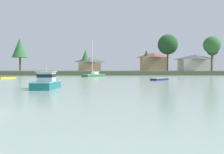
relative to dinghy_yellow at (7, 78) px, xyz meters
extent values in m
cube|color=#4C563D|center=(15.17, 55.03, 0.55)|extent=(195.03, 55.50, 1.44)
cube|color=gold|center=(0.00, 0.00, -0.03)|extent=(3.53, 3.51, 0.66)
cube|color=brown|center=(0.00, 0.00, 0.30)|extent=(3.71, 3.69, 0.05)
cube|color=tan|center=(0.00, 0.00, 0.26)|extent=(0.92, 0.93, 0.03)
cube|color=#236B3D|center=(18.86, 13.65, -0.07)|extent=(6.50, 7.93, 1.12)
cube|color=#CCB78E|center=(18.86, 13.65, 0.51)|extent=(6.00, 7.38, 0.04)
cube|color=silver|center=(19.10, 13.98, 0.77)|extent=(2.18, 2.27, 0.49)
cylinder|color=silver|center=(18.48, 13.11, 5.15)|extent=(0.16, 0.16, 9.24)
cylinder|color=silver|center=(19.43, 14.45, 1.12)|extent=(1.99, 2.74, 0.13)
cylinder|color=silver|center=(19.43, 14.45, 1.17)|extent=(1.81, 2.48, 0.14)
cylinder|color=#999999|center=(17.54, 11.78, 5.12)|extent=(1.91, 2.69, 9.19)
cube|color=navy|center=(31.97, -10.94, -0.04)|extent=(3.78, 3.59, 0.57)
cube|color=#C6B289|center=(31.97, -10.94, 0.24)|extent=(3.97, 3.77, 0.05)
cube|color=tan|center=(31.97, -10.94, 0.20)|extent=(0.92, 1.02, 0.03)
cube|color=#196B70|center=(15.27, -31.52, 0.01)|extent=(2.19, 6.02, 1.24)
cone|color=#196B70|center=(15.36, -28.53, 0.01)|extent=(1.85, 1.73, 1.80)
cube|color=silver|center=(15.27, -31.52, 0.60)|extent=(2.27, 6.15, 0.05)
cube|color=silver|center=(15.27, -31.41, 1.14)|extent=(1.66, 2.05, 1.01)
cube|color=#19232D|center=(15.27, -31.41, 1.24)|extent=(1.70, 2.09, 0.36)
cube|color=beige|center=(15.27, -31.41, 1.67)|extent=(1.93, 2.29, 0.06)
cylinder|color=silver|center=(15.27, -31.41, 2.15)|extent=(0.03, 0.03, 0.91)
cylinder|color=brown|center=(14.09, 53.48, 4.46)|extent=(0.68, 0.68, 6.38)
cone|color=#336B38|center=(14.09, 53.48, 7.64)|extent=(4.01, 4.01, 4.90)
cylinder|color=brown|center=(58.53, 29.97, 5.05)|extent=(0.58, 0.58, 7.55)
sphere|color=#2D602D|center=(58.53, 29.97, 10.15)|extent=(5.88, 5.88, 5.88)
cylinder|color=brown|center=(64.52, 43.93, 4.91)|extent=(0.75, 0.75, 7.27)
sphere|color=#235128|center=(64.52, 43.93, 9.61)|extent=(4.73, 4.73, 4.73)
cylinder|color=brown|center=(39.69, 51.99, 4.42)|extent=(0.53, 0.53, 6.28)
cone|color=#235128|center=(39.69, 51.99, 7.53)|extent=(3.90, 3.90, 4.77)
cylinder|color=brown|center=(-12.30, 49.83, 5.71)|extent=(0.70, 0.70, 8.87)
cone|color=#336B38|center=(-12.30, 49.83, 10.60)|extent=(6.41, 6.41, 7.84)
cylinder|color=brown|center=(46.04, 41.08, 5.42)|extent=(0.59, 0.59, 8.29)
sphere|color=#1E4723|center=(46.04, 41.08, 11.28)|extent=(7.63, 7.63, 7.63)
cube|color=tan|center=(42.68, 52.96, 4.05)|extent=(10.04, 8.63, 5.55)
pyramid|color=brown|center=(42.68, 52.96, 7.85)|extent=(10.85, 9.32, 2.04)
cube|color=tan|center=(15.92, 53.93, 3.10)|extent=(9.34, 7.45, 3.66)
pyramid|color=#47474C|center=(15.92, 53.93, 5.91)|extent=(10.08, 8.05, 1.95)
cube|color=silver|center=(57.57, 44.09, 3.47)|extent=(11.44, 9.52, 4.40)
pyramid|color=#47474C|center=(57.57, 44.09, 6.66)|extent=(12.35, 10.28, 1.97)
camera|label=1|loc=(21.40, -60.87, 1.96)|focal=43.23mm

